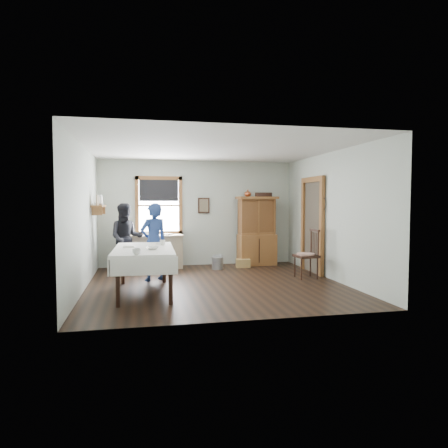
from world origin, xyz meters
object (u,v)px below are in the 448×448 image
object	(u,v)px
wicker_basket	(243,263)
dining_table	(144,271)
woman_blue	(154,245)
work_counter	(153,252)
spindle_chair	(306,254)
pail	(218,263)
china_hutch	(257,231)
figure_dark	(126,240)

from	to	relation	value
wicker_basket	dining_table	bearing A→B (deg)	-135.86
dining_table	woman_blue	bearing A→B (deg)	79.74
dining_table	work_counter	bearing A→B (deg)	84.87
spindle_chair	pail	world-z (taller)	spindle_chair
work_counter	pail	world-z (taller)	work_counter
work_counter	dining_table	bearing A→B (deg)	-98.40
spindle_chair	wicker_basket	bearing A→B (deg)	115.61
work_counter	spindle_chair	world-z (taller)	spindle_chair
pail	china_hutch	bearing A→B (deg)	21.42
wicker_basket	work_counter	bearing A→B (deg)	172.64
work_counter	china_hutch	world-z (taller)	china_hutch
pail	woman_blue	distance (m)	1.99
pail	wicker_basket	bearing A→B (deg)	12.10
spindle_chair	wicker_basket	size ratio (longest dim) A/B	3.05
spindle_chair	woman_blue	size ratio (longest dim) A/B	0.71
wicker_basket	figure_dark	bearing A→B (deg)	-177.96
dining_table	spindle_chair	xyz separation A→B (m)	(3.43, 0.73, 0.12)
dining_table	woman_blue	world-z (taller)	woman_blue
dining_table	woman_blue	distance (m)	1.23
china_hutch	spindle_chair	bearing A→B (deg)	-78.19
dining_table	spindle_chair	world-z (taller)	spindle_chair
pail	figure_dark	bearing A→B (deg)	178.81
figure_dark	woman_blue	bearing A→B (deg)	-63.22
work_counter	figure_dark	bearing A→B (deg)	-151.52
dining_table	pail	size ratio (longest dim) A/B	6.80
china_hutch	wicker_basket	bearing A→B (deg)	-149.81
work_counter	figure_dark	distance (m)	0.81
spindle_chair	figure_dark	distance (m)	4.13
work_counter	dining_table	world-z (taller)	work_counter
spindle_chair	figure_dark	xyz separation A→B (m)	(-3.82, 1.55, 0.21)
dining_table	woman_blue	size ratio (longest dim) A/B	1.37
dining_table	wicker_basket	size ratio (longest dim) A/B	5.86
work_counter	wicker_basket	xyz separation A→B (m)	(2.22, -0.29, -0.31)
china_hutch	figure_dark	world-z (taller)	china_hutch
work_counter	spindle_chair	distance (m)	3.74
china_hutch	pail	xyz separation A→B (m)	(-1.13, -0.44, -0.74)
wicker_basket	figure_dark	xyz separation A→B (m)	(-2.84, -0.10, 0.64)
spindle_chair	work_counter	bearing A→B (deg)	143.79
china_hutch	dining_table	world-z (taller)	china_hutch
pail	figure_dark	world-z (taller)	figure_dark
pail	woman_blue	world-z (taller)	woman_blue
pail	figure_dark	xyz separation A→B (m)	(-2.16, 0.04, 0.60)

